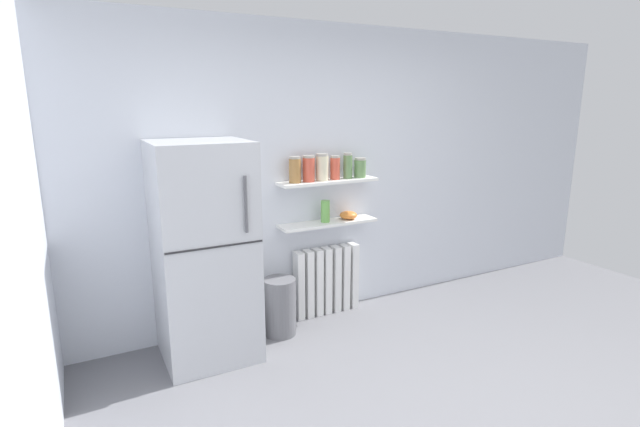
{
  "coord_description": "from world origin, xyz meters",
  "views": [
    {
      "loc": [
        -1.99,
        -1.76,
        1.94
      ],
      "look_at": [
        -0.23,
        1.6,
        1.05
      ],
      "focal_mm": 26.8,
      "sensor_mm": 36.0,
      "label": 1
    }
  ],
  "objects": [
    {
      "name": "ground_plane",
      "position": [
        0.0,
        0.5,
        0.0
      ],
      "size": [
        7.04,
        7.04,
        0.0
      ],
      "primitive_type": "plane",
      "color": "slate"
    },
    {
      "name": "back_wall",
      "position": [
        0.0,
        2.05,
        1.3
      ],
      "size": [
        7.04,
        0.1,
        2.6
      ],
      "primitive_type": "cube",
      "color": "silver",
      "rests_on": "ground_plane"
    },
    {
      "name": "side_wall_left",
      "position": [
        -2.25,
        0.6,
        1.3
      ],
      "size": [
        0.1,
        4.8,
        2.6
      ],
      "primitive_type": "cube",
      "color": "silver",
      "rests_on": "ground_plane"
    },
    {
      "name": "refrigerator",
      "position": [
        -1.17,
        1.67,
        0.83
      ],
      "size": [
        0.69,
        0.68,
        1.67
      ],
      "color": "#B7BABF",
      "rests_on": "ground_plane"
    },
    {
      "name": "radiator",
      "position": [
        0.0,
        1.92,
        0.32
      ],
      "size": [
        0.64,
        0.12,
        0.63
      ],
      "color": "white",
      "rests_on": "ground_plane"
    },
    {
      "name": "wall_shelf_lower",
      "position": [
        0.0,
        1.89,
        0.88
      ],
      "size": [
        0.92,
        0.22,
        0.02
      ],
      "primitive_type": "cube",
      "color": "white"
    },
    {
      "name": "wall_shelf_upper",
      "position": [
        0.0,
        1.89,
        1.26
      ],
      "size": [
        0.92,
        0.22,
        0.02
      ],
      "primitive_type": "cube",
      "color": "white"
    },
    {
      "name": "storage_jar_0",
      "position": [
        -0.32,
        1.89,
        1.38
      ],
      "size": [
        0.1,
        0.1,
        0.22
      ],
      "color": "olive",
      "rests_on": "wall_shelf_upper"
    },
    {
      "name": "storage_jar_1",
      "position": [
        -0.19,
        1.89,
        1.38
      ],
      "size": [
        0.1,
        0.1,
        0.23
      ],
      "color": "#C64C38",
      "rests_on": "wall_shelf_upper"
    },
    {
      "name": "storage_jar_2",
      "position": [
        -0.06,
        1.89,
        1.38
      ],
      "size": [
        0.11,
        0.11,
        0.23
      ],
      "color": "beige",
      "rests_on": "wall_shelf_upper"
    },
    {
      "name": "storage_jar_3",
      "position": [
        0.07,
        1.89,
        1.37
      ],
      "size": [
        0.09,
        0.09,
        0.21
      ],
      "color": "#C64C38",
      "rests_on": "wall_shelf_upper"
    },
    {
      "name": "storage_jar_4",
      "position": [
        0.2,
        1.89,
        1.38
      ],
      "size": [
        0.08,
        0.08,
        0.23
      ],
      "color": "#5B7F4C",
      "rests_on": "wall_shelf_upper"
    },
    {
      "name": "storage_jar_5",
      "position": [
        0.33,
        1.89,
        1.36
      ],
      "size": [
        0.11,
        0.11,
        0.18
      ],
      "color": "#5B7F4C",
      "rests_on": "wall_shelf_upper"
    },
    {
      "name": "vase",
      "position": [
        -0.03,
        1.89,
        0.99
      ],
      "size": [
        0.08,
        0.08,
        0.2
      ],
      "primitive_type": "cylinder",
      "color": "#66A84C",
      "rests_on": "wall_shelf_lower"
    },
    {
      "name": "shelf_bowl",
      "position": [
        0.21,
        1.89,
        0.93
      ],
      "size": [
        0.16,
        0.16,
        0.07
      ],
      "primitive_type": "ellipsoid",
      "color": "orange",
      "rests_on": "wall_shelf_lower"
    },
    {
      "name": "trash_bin",
      "position": [
        -0.55,
        1.73,
        0.25
      ],
      "size": [
        0.27,
        0.27,
        0.49
      ],
      "primitive_type": "cylinder",
      "color": "slate",
      "rests_on": "ground_plane"
    }
  ]
}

